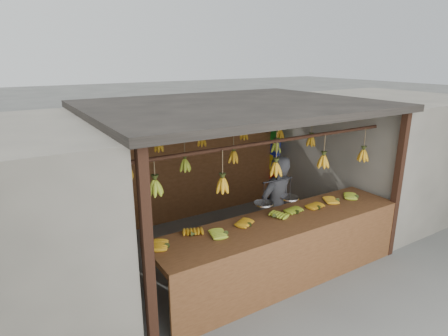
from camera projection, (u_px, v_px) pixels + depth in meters
ground at (233, 247)px, 6.26m from camera, size 80.00×80.00×0.00m
stall at (223, 127)px, 5.96m from camera, size 4.30×3.30×2.40m
neighbor_right at (379, 152)px, 7.74m from camera, size 3.00×3.00×2.30m
counter at (289, 235)px, 5.10m from camera, size 3.80×0.86×0.96m
hanging_bananas at (234, 154)px, 5.79m from camera, size 3.60×2.25×0.38m
balance_scale at (277, 197)px, 5.12m from camera, size 0.70×0.28×0.86m
vendor at (276, 208)px, 5.72m from camera, size 0.66×0.48×1.66m
bag_bundles at (275, 155)px, 8.05m from camera, size 0.08×0.26×1.29m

